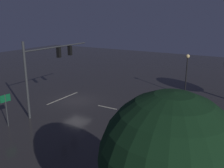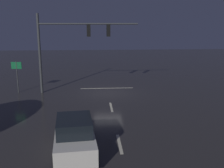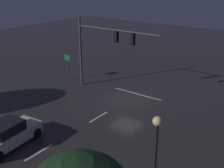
{
  "view_description": "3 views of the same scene",
  "coord_description": "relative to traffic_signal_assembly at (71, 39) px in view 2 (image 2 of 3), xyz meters",
  "views": [
    {
      "loc": [
        20.05,
        16.36,
        8.86
      ],
      "look_at": [
        0.39,
        4.77,
        2.63
      ],
      "focal_mm": 40.05,
      "sensor_mm": 36.0,
      "label": 1
    },
    {
      "loc": [
        1.28,
        22.07,
        5.91
      ],
      "look_at": [
        -0.02,
        4.46,
        1.85
      ],
      "focal_mm": 41.57,
      "sensor_mm": 36.0,
      "label": 2
    },
    {
      "loc": [
        -12.87,
        19.78,
        10.5
      ],
      "look_at": [
        0.16,
        1.99,
        2.12
      ],
      "focal_mm": 46.53,
      "sensor_mm": 36.0,
      "label": 3
    }
  ],
  "objects": [
    {
      "name": "ground_plane",
      "position": [
        -3.11,
        0.61,
        -4.67
      ],
      "size": [
        80.0,
        80.0,
        0.0
      ],
      "primitive_type": "plane",
      "color": "#2D2B2B"
    },
    {
      "name": "traffic_signal_assembly",
      "position": [
        0.0,
        0.0,
        0.0
      ],
      "size": [
        8.58,
        0.47,
        6.83
      ],
      "color": "#383A3D",
      "rests_on": "ground_plane"
    },
    {
      "name": "lane_dash_far",
      "position": [
        -3.11,
        4.61,
        -4.67
      ],
      "size": [
        0.16,
        2.2,
        0.01
      ],
      "primitive_type": "cube",
      "rotation": [
        0.0,
        0.0,
        1.57
      ],
      "color": "beige",
      "rests_on": "ground_plane"
    },
    {
      "name": "lane_dash_mid",
      "position": [
        -3.11,
        10.61,
        -4.67
      ],
      "size": [
        0.16,
        2.2,
        0.01
      ],
      "primitive_type": "cube",
      "rotation": [
        0.0,
        0.0,
        1.57
      ],
      "color": "beige",
      "rests_on": "ground_plane"
    },
    {
      "name": "stop_bar",
      "position": [
        -3.11,
        -1.19,
        -4.67
      ],
      "size": [
        5.0,
        0.16,
        0.01
      ],
      "primitive_type": "cube",
      "color": "beige",
      "rests_on": "ground_plane"
    },
    {
      "name": "car_approaching",
      "position": [
        -0.9,
        11.17,
        -3.88
      ],
      "size": [
        2.25,
        4.49,
        1.7
      ],
      "color": "silver",
      "rests_on": "ground_plane"
    },
    {
      "name": "route_sign",
      "position": [
        4.83,
        -0.2,
        -2.67
      ],
      "size": [
        0.9,
        0.14,
        2.78
      ],
      "color": "#383A3D",
      "rests_on": "ground_plane"
    }
  ]
}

